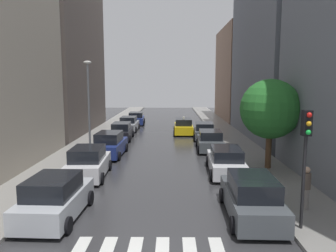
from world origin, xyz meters
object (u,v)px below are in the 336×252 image
parked_car_left_fourth (122,132)px  parked_car_right_third (210,141)px  street_tree_right (270,109)px  traffic_light_right_corner (306,143)px  parked_car_left_fifth (129,124)px  parked_car_left_nearest (55,199)px  parked_car_left_sixth (136,119)px  parked_car_left_second (88,163)px  pedestrian_foreground (306,187)px  parked_car_right_fourth (204,131)px  parked_car_right_second (226,161)px  parked_car_left_third (110,145)px  lamp_post_left (89,99)px  parked_car_right_nearest (251,198)px  taxi_midroad (183,127)px

parked_car_left_fourth → parked_car_right_third: size_ratio=0.98×
street_tree_right → traffic_light_right_corner: (-1.24, -8.38, -0.49)m
parked_car_left_fifth → parked_car_right_third: 12.84m
parked_car_left_nearest → parked_car_left_sixth: bearing=1.9°
parked_car_left_second → pedestrian_foreground: bearing=-117.6°
parked_car_right_fourth → street_tree_right: (2.84, -11.08, 3.04)m
parked_car_right_fourth → parked_car_left_fourth: bearing=97.4°
parked_car_left_nearest → pedestrian_foreground: (10.23, 0.72, 0.29)m
parked_car_left_fifth → parked_car_right_second: (7.95, -16.83, -0.01)m
parked_car_left_sixth → parked_car_left_third: bearing=177.6°
parked_car_left_nearest → street_tree_right: size_ratio=0.79×
lamp_post_left → parked_car_right_nearest: bearing=-51.8°
parked_car_left_sixth → parked_car_right_nearest: parked_car_right_nearest is taller
parked_car_left_nearest → parked_car_left_fifth: 23.31m
parked_car_left_nearest → pedestrian_foreground: size_ratio=2.38×
parked_car_left_fourth → parked_car_left_sixth: parked_car_left_fourth is taller
parked_car_right_nearest → pedestrian_foreground: 2.46m
parked_car_left_fourth → parked_car_right_second: (7.90, -11.23, -0.02)m
parked_car_left_second → parked_car_left_fifth: 17.68m
parked_car_left_nearest → street_tree_right: 13.17m
parked_car_right_fourth → lamp_post_left: lamp_post_left is taller
parked_car_right_third → pedestrian_foreground: (2.52, -12.38, 0.35)m
parked_car_left_nearest → parked_car_left_fourth: bearing=2.3°
parked_car_left_fourth → parked_car_left_second: bearing=178.9°
parked_car_left_fourth → parked_car_right_nearest: 19.21m
parked_car_left_third → parked_car_right_second: 8.98m
taxi_midroad → parked_car_right_nearest: bearing=-174.1°
street_tree_right → traffic_light_right_corner: size_ratio=1.27×
parked_car_left_sixth → taxi_midroad: size_ratio=0.96×
parked_car_left_fifth → parked_car_left_sixth: (0.23, 5.37, -0.01)m
parked_car_left_fifth → taxi_midroad: (5.97, -2.14, 0.01)m
parked_car_left_sixth → taxi_midroad: taxi_midroad is taller
lamp_post_left → pedestrian_foreground: bearing=-44.2°
parked_car_left_nearest → parked_car_right_nearest: size_ratio=0.90×
taxi_midroad → parked_car_right_second: bearing=-171.8°
parked_car_left_third → taxi_midroad: taxi_midroad is taller
parked_car_left_second → parked_car_right_nearest: 9.63m
parked_car_right_nearest → taxi_midroad: (-1.97, 20.97, -0.05)m
parked_car_left_sixth → pedestrian_foreground: pedestrian_foreground is taller
parked_car_left_second → parked_car_left_sixth: 23.05m
parked_car_right_nearest → parked_car_right_third: parked_car_right_nearest is taller
street_tree_right → lamp_post_left: 13.23m
parked_car_left_third → parked_car_left_sixth: 17.67m
parked_car_right_nearest → lamp_post_left: size_ratio=0.70×
parked_car_left_fifth → lamp_post_left: lamp_post_left is taller
parked_car_left_nearest → parked_car_left_sixth: 28.67m
parked_car_right_nearest → street_tree_right: (2.73, 7.06, 2.97)m
parked_car_right_fourth → parked_car_left_fifth: bearing=60.4°
parked_car_left_fifth → traffic_light_right_corner: 26.32m
parked_car_left_fourth → pedestrian_foreground: bearing=-149.7°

